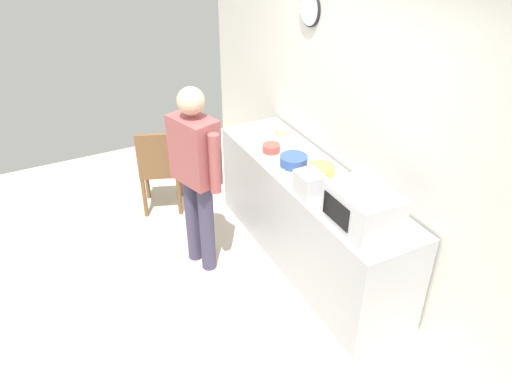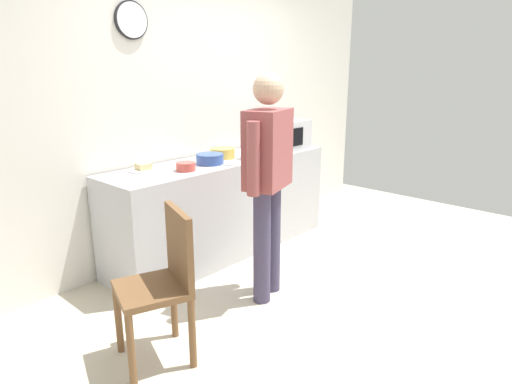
{
  "view_description": "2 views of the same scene",
  "coord_description": "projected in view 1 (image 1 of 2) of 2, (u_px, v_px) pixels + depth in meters",
  "views": [
    {
      "loc": [
        3.04,
        -0.86,
        3.04
      ],
      "look_at": [
        -0.25,
        0.81,
        0.71
      ],
      "focal_mm": 35.21,
      "sensor_mm": 36.0,
      "label": 1
    },
    {
      "loc": [
        -2.81,
        -1.74,
        1.74
      ],
      "look_at": [
        -0.11,
        0.71,
        0.71
      ],
      "focal_mm": 31.3,
      "sensor_mm": 36.0,
      "label": 2
    }
  ],
  "objects": [
    {
      "name": "back_wall",
      "position": [
        354.0,
        123.0,
        4.16
      ],
      "size": [
        5.4,
        0.13,
        2.6
      ],
      "color": "silver",
      "rests_on": "ground_plane"
    },
    {
      "name": "toaster",
      "position": [
        309.0,
        184.0,
        3.91
      ],
      "size": [
        0.22,
        0.18,
        0.2
      ],
      "primitive_type": "cube",
      "color": "silver",
      "rests_on": "kitchen_counter"
    },
    {
      "name": "cereal_bowl",
      "position": [
        321.0,
        171.0,
        4.19
      ],
      "size": [
        0.23,
        0.23,
        0.09
      ],
      "primitive_type": "cylinder",
      "color": "gold",
      "rests_on": "kitchen_counter"
    },
    {
      "name": "person_standing",
      "position": [
        196.0,
        168.0,
        4.14
      ],
      "size": [
        0.57,
        0.35,
        1.7
      ],
      "color": "#3F3956",
      "rests_on": "ground_plane"
    },
    {
      "name": "mixing_bowl",
      "position": [
        294.0,
        161.0,
        4.35
      ],
      "size": [
        0.24,
        0.24,
        0.09
      ],
      "primitive_type": "cylinder",
      "color": "#33519E",
      "rests_on": "kitchen_counter"
    },
    {
      "name": "microwave",
      "position": [
        363.0,
        209.0,
        3.54
      ],
      "size": [
        0.5,
        0.39,
        0.3
      ],
      "color": "silver",
      "rests_on": "kitchen_counter"
    },
    {
      "name": "salad_bowl",
      "position": [
        271.0,
        148.0,
        4.57
      ],
      "size": [
        0.16,
        0.16,
        0.07
      ],
      "primitive_type": "cylinder",
      "color": "#C64C42",
      "rests_on": "kitchen_counter"
    },
    {
      "name": "spoon_utensil",
      "position": [
        280.0,
        172.0,
        4.26
      ],
      "size": [
        0.08,
        0.17,
        0.01
      ],
      "primitive_type": "cube",
      "rotation": [
        0.0,
        0.0,
        1.93
      ],
      "color": "silver",
      "rests_on": "kitchen_counter"
    },
    {
      "name": "kitchen_counter",
      "position": [
        308.0,
        218.0,
        4.49
      ],
      "size": [
        2.35,
        0.62,
        0.91
      ],
      "primitive_type": "cube",
      "color": "#B7B7BC",
      "rests_on": "ground_plane"
    },
    {
      "name": "sandwich_plate",
      "position": [
        282.0,
        134.0,
        4.86
      ],
      "size": [
        0.25,
        0.25,
        0.07
      ],
      "color": "white",
      "rests_on": "kitchen_counter"
    },
    {
      "name": "wooden_chair",
      "position": [
        160.0,
        167.0,
        5.13
      ],
      "size": [
        0.51,
        0.51,
        0.94
      ],
      "color": "brown",
      "rests_on": "ground_plane"
    },
    {
      "name": "fork_utensil",
      "position": [
        257.0,
        153.0,
        4.56
      ],
      "size": [
        0.17,
        0.02,
        0.01
      ],
      "primitive_type": "cube",
      "rotation": [
        0.0,
        0.0,
        3.12
      ],
      "color": "silver",
      "rests_on": "kitchen_counter"
    },
    {
      "name": "ground_plane",
      "position": [
        184.0,
        300.0,
        4.25
      ],
      "size": [
        6.0,
        6.0,
        0.0
      ],
      "primitive_type": "plane",
      "color": "beige"
    }
  ]
}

